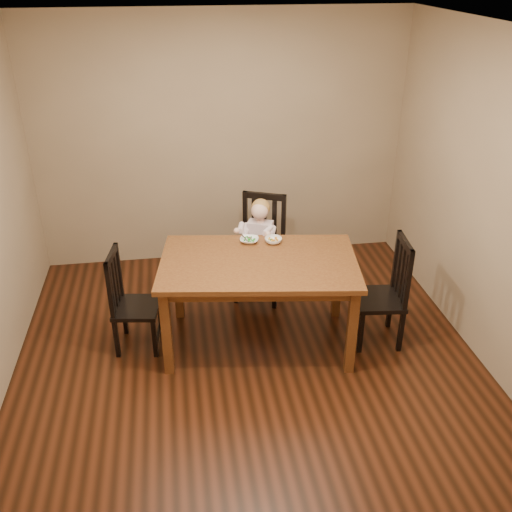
{
  "coord_description": "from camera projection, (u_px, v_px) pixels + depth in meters",
  "views": [
    {
      "loc": [
        -0.54,
        -3.97,
        3.14
      ],
      "look_at": [
        0.11,
        0.25,
        0.87
      ],
      "focal_mm": 40.0,
      "sensor_mm": 36.0,
      "label": 1
    }
  ],
  "objects": [
    {
      "name": "room",
      "position": [
        247.0,
        217.0,
        4.38
      ],
      "size": [
        4.01,
        4.01,
        2.71
      ],
      "color": "#451E0E",
      "rests_on": "ground"
    },
    {
      "name": "dining_table",
      "position": [
        259.0,
        271.0,
        4.88
      ],
      "size": [
        1.8,
        1.23,
        0.84
      ],
      "rotation": [
        0.0,
        0.0,
        -0.14
      ],
      "color": "#502812",
      "rests_on": "room"
    },
    {
      "name": "chair_left",
      "position": [
        131.0,
        302.0,
        4.97
      ],
      "size": [
        0.44,
        0.46,
        0.94
      ],
      "rotation": [
        0.0,
        0.0,
        -1.72
      ],
      "color": "black",
      "rests_on": "room"
    },
    {
      "name": "bowl_peas",
      "position": [
        249.0,
        240.0,
        5.14
      ],
      "size": [
        0.2,
        0.2,
        0.04
      ],
      "primitive_type": "imported",
      "rotation": [
        0.0,
        0.0,
        -0.28
      ],
      "color": "white",
      "rests_on": "dining_table"
    },
    {
      "name": "chair_right",
      "position": [
        385.0,
        294.0,
        5.04
      ],
      "size": [
        0.46,
        0.47,
        1.01
      ],
      "rotation": [
        0.0,
        0.0,
        1.47
      ],
      "color": "black",
      "rests_on": "room"
    },
    {
      "name": "bowl_veg",
      "position": [
        273.0,
        240.0,
        5.12
      ],
      "size": [
        0.19,
        0.19,
        0.05
      ],
      "primitive_type": "imported",
      "rotation": [
        0.0,
        0.0,
        0.23
      ],
      "color": "white",
      "rests_on": "dining_table"
    },
    {
      "name": "toddler",
      "position": [
        260.0,
        239.0,
        5.62
      ],
      "size": [
        0.45,
        0.49,
        0.55
      ],
      "primitive_type": null,
      "rotation": [
        0.0,
        0.0,
        2.74
      ],
      "color": "white",
      "rests_on": "chair_child"
    },
    {
      "name": "fork",
      "position": [
        245.0,
        239.0,
        5.11
      ],
      "size": [
        0.07,
        0.11,
        0.05
      ],
      "rotation": [
        0.0,
        0.0,
        0.5
      ],
      "color": "silver",
      "rests_on": "bowl_peas"
    },
    {
      "name": "chair_child",
      "position": [
        261.0,
        249.0,
        5.73
      ],
      "size": [
        0.59,
        0.58,
        1.06
      ],
      "rotation": [
        0.0,
        0.0,
        2.74
      ],
      "color": "black",
      "rests_on": "room"
    }
  ]
}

